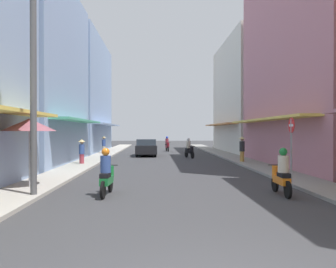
# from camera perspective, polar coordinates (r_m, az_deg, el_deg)

# --- Properties ---
(ground_plane) EXTENTS (104.75, 104.75, 0.00)m
(ground_plane) POSITION_cam_1_polar(r_m,az_deg,el_deg) (24.11, -0.21, -4.57)
(ground_plane) COLOR #38383A
(sidewalk_left) EXTENTS (1.81, 55.61, 0.12)m
(sidewalk_left) POSITION_cam_1_polar(r_m,az_deg,el_deg) (24.51, -12.69, -4.36)
(sidewalk_left) COLOR #ADA89E
(sidewalk_left) RESTS_ON ground
(sidewalk_right) EXTENTS (1.81, 55.61, 0.12)m
(sidewalk_right) POSITION_cam_1_polar(r_m,az_deg,el_deg) (24.85, 12.11, -4.29)
(sidewalk_right) COLOR gray
(sidewalk_right) RESTS_ON ground
(building_left_mid) EXTENTS (7.05, 10.96, 11.46)m
(building_left_mid) POSITION_cam_1_polar(r_m,az_deg,el_deg) (24.20, -22.66, 9.00)
(building_left_mid) COLOR #8CA5CC
(building_left_mid) RESTS_ON ground
(building_left_far) EXTENTS (7.05, 13.75, 11.42)m
(building_left_far) POSITION_cam_1_polar(r_m,az_deg,el_deg) (36.75, -15.37, 6.05)
(building_left_far) COLOR #8CA5CC
(building_left_far) RESTS_ON ground
(building_right_mid) EXTENTS (7.05, 13.83, 13.59)m
(building_right_mid) POSITION_cam_1_polar(r_m,az_deg,el_deg) (22.97, 24.27, 12.16)
(building_right_mid) COLOR #B7727F
(building_right_mid) RESTS_ON ground
(building_right_far) EXTENTS (7.05, 13.31, 11.21)m
(building_right_far) POSITION_cam_1_polar(r_m,az_deg,el_deg) (36.16, 14.02, 5.98)
(building_right_far) COLOR silver
(building_right_far) RESTS_ON ground
(motorbike_black) EXTENTS (0.72, 1.75, 1.58)m
(motorbike_black) POSITION_cam_1_polar(r_m,az_deg,el_deg) (27.33, 3.52, -2.50)
(motorbike_black) COLOR black
(motorbike_black) RESTS_ON ground
(motorbike_green) EXTENTS (0.55, 1.81, 1.58)m
(motorbike_green) POSITION_cam_1_polar(r_m,az_deg,el_deg) (11.57, -10.12, -6.56)
(motorbike_green) COLOR black
(motorbike_green) RESTS_ON ground
(motorbike_maroon) EXTENTS (0.55, 1.81, 1.58)m
(motorbike_maroon) POSITION_cam_1_polar(r_m,az_deg,el_deg) (36.35, -0.13, -1.76)
(motorbike_maroon) COLOR black
(motorbike_maroon) RESTS_ON ground
(motorbike_orange) EXTENTS (0.55, 1.81, 1.58)m
(motorbike_orange) POSITION_cam_1_polar(r_m,az_deg,el_deg) (12.04, 18.26, -6.30)
(motorbike_orange) COLOR black
(motorbike_orange) RESTS_ON ground
(parked_car) EXTENTS (1.85, 4.14, 1.45)m
(parked_car) POSITION_cam_1_polar(r_m,az_deg,el_deg) (29.46, -3.62, -2.22)
(parked_car) COLOR black
(parked_car) RESTS_ON ground
(pedestrian_midway) EXTENTS (0.44, 0.44, 1.62)m
(pedestrian_midway) POSITION_cam_1_polar(r_m,az_deg,el_deg) (21.96, -14.09, -2.69)
(pedestrian_midway) COLOR #99333F
(pedestrian_midway) RESTS_ON ground
(pedestrian_foreground) EXTENTS (0.44, 0.44, 1.77)m
(pedestrian_foreground) POSITION_cam_1_polar(r_m,az_deg,el_deg) (23.24, 12.17, -2.31)
(pedestrian_foreground) COLOR #BF8C3F
(pedestrian_foreground) RESTS_ON ground
(pedestrian_far) EXTENTS (0.44, 0.44, 1.66)m
(pedestrian_far) POSITION_cam_1_polar(r_m,az_deg,el_deg) (32.68, -10.58, -1.61)
(pedestrian_far) COLOR beige
(pedestrian_far) RESTS_ON ground
(vendor_umbrella) EXTENTS (1.90, 1.90, 2.57)m
(vendor_umbrella) POSITION_cam_1_polar(r_m,az_deg,el_deg) (13.31, -21.99, 1.41)
(vendor_umbrella) COLOR #99999E
(vendor_umbrella) RESTS_ON ground
(utility_pole) EXTENTS (0.20, 1.20, 7.12)m
(utility_pole) POSITION_cam_1_polar(r_m,az_deg,el_deg) (11.75, -21.40, 7.86)
(utility_pole) COLOR #4C4C4F
(utility_pole) RESTS_ON ground
(street_sign_no_entry) EXTENTS (0.07, 0.60, 2.65)m
(street_sign_no_entry) POSITION_cam_1_polar(r_m,az_deg,el_deg) (14.30, 19.74, -1.17)
(street_sign_no_entry) COLOR gray
(street_sign_no_entry) RESTS_ON ground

